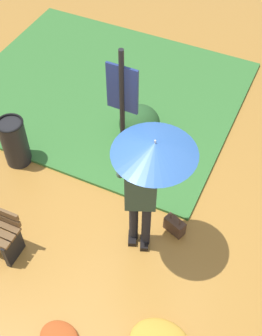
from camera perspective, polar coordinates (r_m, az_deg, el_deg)
ground_plane at (r=6.27m, az=-0.76°, el=-10.01°), size 18.00×18.00×0.00m
grass_verge at (r=8.40m, az=-3.50°, el=9.68°), size 4.80×4.00×0.05m
person_with_umbrella at (r=5.05m, az=2.19°, el=-0.15°), size 0.96×0.96×2.04m
info_sign_post at (r=5.97m, az=-1.09°, el=8.08°), size 0.44×0.07×2.30m
handbag at (r=6.33m, az=5.54°, el=-7.26°), size 0.33×0.23×0.37m
trash_bin at (r=7.13m, az=-14.53°, el=3.23°), size 0.42×0.42×0.83m
shrub_cluster at (r=7.34m, az=1.29°, el=5.36°), size 0.73×0.67×0.60m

